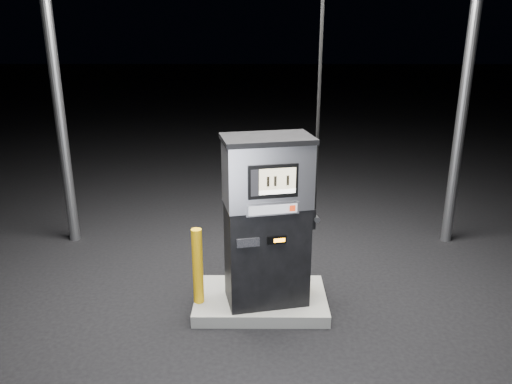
{
  "coord_description": "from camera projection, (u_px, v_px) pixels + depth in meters",
  "views": [
    {
      "loc": [
        -0.03,
        -5.41,
        3.3
      ],
      "look_at": [
        -0.06,
        0.0,
        1.49
      ],
      "focal_mm": 35.0,
      "sensor_mm": 36.0,
      "label": 1
    }
  ],
  "objects": [
    {
      "name": "pump_island",
      "position": [
        261.0,
        300.0,
        6.15
      ],
      "size": [
        1.6,
        1.0,
        0.15
      ],
      "primitive_type": "cube",
      "color": "gray",
      "rests_on": "ground"
    },
    {
      "name": "fuel_dispenser",
      "position": [
        267.0,
        220.0,
        5.7
      ],
      "size": [
        1.16,
        0.79,
        4.16
      ],
      "rotation": [
        0.0,
        0.0,
        0.21
      ],
      "color": "black",
      "rests_on": "pump_island"
    },
    {
      "name": "ground",
      "position": [
        261.0,
        305.0,
        6.18
      ],
      "size": [
        80.0,
        80.0,
        0.0
      ],
      "primitive_type": "plane",
      "color": "black",
      "rests_on": "ground"
    },
    {
      "name": "bollard_left",
      "position": [
        198.0,
        266.0,
        5.84
      ],
      "size": [
        0.16,
        0.16,
        0.94
      ],
      "primitive_type": "cylinder",
      "rotation": [
        0.0,
        0.0,
        0.36
      ],
      "color": "#FBB50D",
      "rests_on": "pump_island"
    },
    {
      "name": "bollard_right",
      "position": [
        306.0,
        253.0,
        6.09
      ],
      "size": [
        0.15,
        0.15,
        1.02
      ],
      "primitive_type": "cylinder",
      "rotation": [
        0.0,
        0.0,
        0.15
      ],
      "color": "#FBB50D",
      "rests_on": "pump_island"
    }
  ]
}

